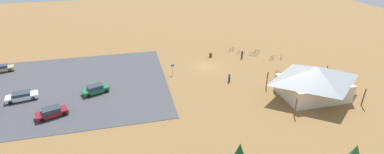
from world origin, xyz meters
TOP-DOWN VIEW (x-y plane):
  - ground at (0.00, 0.00)m, footprint 160.00×160.00m
  - parking_lot_asphalt at (27.34, 2.42)m, footprint 36.60×28.18m
  - bike_pavilion at (-13.68, 15.18)m, footprint 12.11×9.30m
  - trash_bin at (-2.37, -5.29)m, footprint 0.60×0.60m
  - lot_sign at (7.39, 1.67)m, footprint 0.56×0.08m
  - bicycle_blue_lone_east at (-9.66, -5.47)m, footprint 1.64×0.78m
  - bicycle_silver_front_row at (-11.83, -3.66)m, footprint 1.67×0.73m
  - bicycle_teal_edge_north at (-8.11, -7.53)m, footprint 1.63×0.80m
  - bicycle_purple_trailside at (-16.80, -0.29)m, footprint 0.85×1.52m
  - bicycle_red_near_sign at (-13.35, -5.06)m, footprint 1.75×0.48m
  - bicycle_orange_back_row at (-14.86, -0.67)m, footprint 1.57×0.77m
  - bicycle_green_by_bin at (-12.36, 6.65)m, footprint 0.48×1.76m
  - car_green_aisle_side at (21.34, 5.88)m, footprint 4.59×3.19m
  - car_tan_end_stall at (40.08, -7.27)m, footprint 4.88×2.80m
  - car_maroon_second_row at (27.14, 11.63)m, footprint 4.72×3.31m
  - car_white_by_curb at (32.80, 5.42)m, footprint 4.95×2.76m
  - visitor_at_bikes at (-8.74, -2.81)m, footprint 0.40×0.38m
  - visitor_crossing_yard at (-2.17, 7.06)m, footprint 0.37×0.36m

SIDE VIEW (x-z plane):
  - ground at x=0.00m, z-range 0.00..0.00m
  - parking_lot_asphalt at x=27.34m, z-range 0.00..0.05m
  - bicycle_purple_trailside at x=-16.80m, z-range -0.06..0.76m
  - bicycle_blue_lone_east at x=-9.66m, z-range -0.05..0.77m
  - bicycle_teal_edge_north at x=-8.11m, z-range -0.03..0.75m
  - bicycle_red_near_sign at x=-13.35m, z-range -0.05..0.79m
  - bicycle_silver_front_row at x=-11.83m, z-range -0.05..0.83m
  - bicycle_green_by_bin at x=-12.36m, z-range -0.04..0.83m
  - bicycle_orange_back_row at x=-14.86m, z-range -0.03..0.83m
  - trash_bin at x=-2.37m, z-range 0.00..0.90m
  - car_white_by_curb at x=32.80m, z-range 0.06..1.38m
  - car_tan_end_stall at x=40.08m, z-range 0.05..1.40m
  - car_maroon_second_row at x=27.14m, z-range 0.04..1.45m
  - car_green_aisle_side at x=21.34m, z-range 0.04..1.48m
  - visitor_crossing_yard at x=-2.17m, z-range 0.04..1.75m
  - visitor_at_bikes at x=-8.74m, z-range 0.05..1.90m
  - lot_sign at x=7.39m, z-range 0.31..2.51m
  - bike_pavilion at x=-13.68m, z-range 0.29..5.64m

